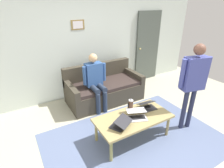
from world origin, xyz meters
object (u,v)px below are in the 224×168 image
(laptop_right, at_px, (137,115))
(laptop_center, at_px, (121,124))
(interior_door, at_px, (147,47))
(couch, at_px, (104,89))
(french_press, at_px, (131,106))
(person_seated, at_px, (95,79))
(person_standing, at_px, (194,78))
(laptop_left, at_px, (147,106))
(coffee_table, at_px, (133,119))

(laptop_right, bearing_deg, laptop_center, 8.15)
(interior_door, relative_size, laptop_center, 5.01)
(interior_door, distance_m, couch, 1.99)
(laptop_right, height_order, french_press, french_press)
(person_seated, bearing_deg, french_press, 97.83)
(person_standing, distance_m, person_seated, 1.99)
(person_seated, bearing_deg, laptop_left, 112.68)
(coffee_table, distance_m, laptop_center, 0.35)
(laptop_center, bearing_deg, person_seated, -98.71)
(person_standing, bearing_deg, laptop_right, -12.26)
(french_press, distance_m, person_seated, 1.15)
(person_standing, bearing_deg, person_seated, -52.43)
(couch, relative_size, person_seated, 1.42)
(couch, distance_m, coffee_table, 1.53)
(laptop_left, height_order, laptop_center, laptop_center)
(laptop_left, xyz_separation_m, french_press, (0.34, -0.05, 0.09))
(laptop_left, distance_m, french_press, 0.35)
(french_press, distance_m, person_standing, 1.22)
(person_standing, relative_size, person_seated, 1.31)
(laptop_right, xyz_separation_m, person_standing, (-1.04, 0.23, 0.57))
(laptop_right, bearing_deg, laptop_left, -157.71)
(couch, relative_size, laptop_right, 4.30)
(laptop_left, distance_m, person_seated, 1.31)
(coffee_table, bearing_deg, french_press, -106.26)
(laptop_left, relative_size, laptop_center, 0.84)
(laptop_center, height_order, laptop_right, laptop_center)
(laptop_left, relative_size, french_press, 1.24)
(person_standing, bearing_deg, interior_door, -111.45)
(interior_door, xyz_separation_m, laptop_right, (1.95, 2.09, -0.52))
(coffee_table, bearing_deg, laptop_left, -165.29)
(laptop_left, relative_size, person_seated, 0.27)
(coffee_table, height_order, laptop_right, laptop_right)
(laptop_left, bearing_deg, laptop_center, 15.25)
(laptop_center, xyz_separation_m, person_standing, (-1.41, 0.17, 0.57))
(coffee_table, xyz_separation_m, laptop_center, (0.32, 0.09, 0.09))
(coffee_table, height_order, laptop_left, laptop_left)
(laptop_left, height_order, laptop_right, laptop_left)
(interior_door, distance_m, laptop_center, 3.20)
(person_seated, bearing_deg, interior_door, -160.10)
(couch, bearing_deg, laptop_center, 71.53)
(french_press, xyz_separation_m, person_seated, (0.16, -1.13, 0.14))
(interior_door, relative_size, french_press, 7.35)
(laptop_right, relative_size, person_seated, 0.33)
(couch, bearing_deg, interior_door, -163.26)
(interior_door, bearing_deg, laptop_right, 46.93)
(laptop_center, bearing_deg, laptop_left, -164.75)
(laptop_right, xyz_separation_m, person_seated, (0.15, -1.33, 0.23))
(laptop_left, xyz_separation_m, laptop_center, (0.71, 0.19, 0.00))
(interior_door, xyz_separation_m, laptop_center, (2.31, 2.14, -0.52))
(laptop_center, height_order, french_press, french_press)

